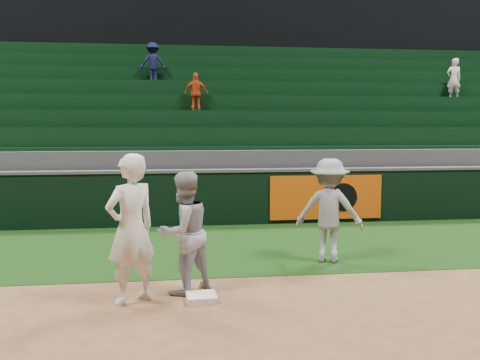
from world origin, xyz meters
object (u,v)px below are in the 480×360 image
Objects in this scene: first_baseman at (131,229)px; base_coach at (329,210)px; baserunner at (184,233)px; first_base at (202,298)px.

base_coach is (3.06, 1.64, -0.09)m from first_baseman.
base_coach is at bearing 174.11° from baserunner.
first_baseman reaches higher than baserunner.
base_coach reaches higher than baserunner.
first_baseman is at bearing 175.56° from first_base.
first_base is 2.89m from base_coach.
first_baseman is 1.16× the size of baserunner.
first_base is 0.23× the size of baserunner.
first_base is 0.88m from baserunner.
baserunner reaches higher than first_base.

